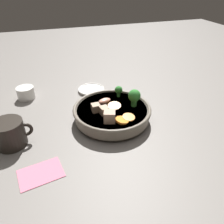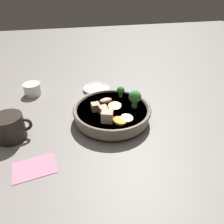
{
  "view_description": "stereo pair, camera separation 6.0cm",
  "coord_description": "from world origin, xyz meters",
  "views": [
    {
      "loc": [
        -0.19,
        -0.6,
        0.44
      ],
      "look_at": [
        0.0,
        0.0,
        0.03
      ],
      "focal_mm": 35.0,
      "sensor_mm": 36.0,
      "label": 1
    },
    {
      "loc": [
        -0.14,
        -0.61,
        0.44
      ],
      "look_at": [
        0.0,
        0.0,
        0.03
      ],
      "focal_mm": 35.0,
      "sensor_mm": 36.0,
      "label": 2
    }
  ],
  "objects": [
    {
      "name": "dark_mug",
      "position": [
        -0.32,
        -0.03,
        0.04
      ],
      "size": [
        0.11,
        0.09,
        0.08
      ],
      "color": "black",
      "rests_on": "ground_plane"
    },
    {
      "name": "side_saucer",
      "position": [
        -0.02,
        0.23,
        0.01
      ],
      "size": [
        0.11,
        0.11,
        0.01
      ],
      "color": "white",
      "rests_on": "ground_plane"
    },
    {
      "name": "stirfry_bowl",
      "position": [
        0.0,
        -0.0,
        0.03
      ],
      "size": [
        0.27,
        0.27,
        0.11
      ],
      "color": "slate",
      "rests_on": "ground_plane"
    },
    {
      "name": "ground_plane",
      "position": [
        0.0,
        0.0,
        0.0
      ],
      "size": [
        3.0,
        3.0,
        0.0
      ],
      "primitive_type": "plane",
      "color": "slate"
    },
    {
      "name": "napkin",
      "position": [
        -0.25,
        -0.17,
        0.0
      ],
      "size": [
        0.12,
        0.09,
        0.0
      ],
      "color": "#D16B84",
      "rests_on": "ground_plane"
    },
    {
      "name": "tea_cup",
      "position": [
        -0.28,
        0.25,
        0.02
      ],
      "size": [
        0.07,
        0.07,
        0.05
      ],
      "color": "white",
      "rests_on": "ground_plane"
    }
  ]
}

